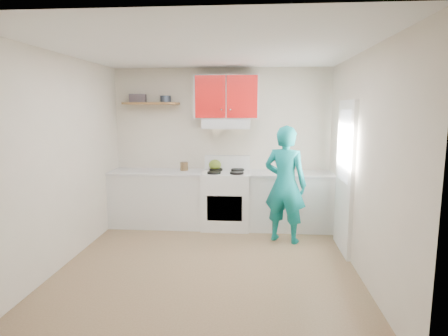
# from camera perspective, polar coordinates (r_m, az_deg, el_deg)

# --- Properties ---
(floor) EXTENTS (3.80, 3.80, 0.00)m
(floor) POSITION_cam_1_polar(r_m,az_deg,el_deg) (4.91, -2.34, -14.39)
(floor) COLOR brown
(floor) RESTS_ON ground
(ceiling) EXTENTS (3.60, 3.80, 0.04)m
(ceiling) POSITION_cam_1_polar(r_m,az_deg,el_deg) (4.55, -2.56, 17.23)
(ceiling) COLOR white
(ceiling) RESTS_ON floor
(back_wall) EXTENTS (3.60, 0.04, 2.60)m
(back_wall) POSITION_cam_1_polar(r_m,az_deg,el_deg) (6.43, -0.35, 3.21)
(back_wall) COLOR beige
(back_wall) RESTS_ON floor
(front_wall) EXTENTS (3.60, 0.04, 2.60)m
(front_wall) POSITION_cam_1_polar(r_m,az_deg,el_deg) (2.71, -7.44, -4.89)
(front_wall) COLOR beige
(front_wall) RESTS_ON floor
(left_wall) EXTENTS (0.04, 3.80, 2.60)m
(left_wall) POSITION_cam_1_polar(r_m,az_deg,el_deg) (5.10, -22.96, 0.98)
(left_wall) COLOR beige
(left_wall) RESTS_ON floor
(right_wall) EXTENTS (0.04, 3.80, 2.60)m
(right_wall) POSITION_cam_1_polar(r_m,az_deg,el_deg) (4.68, 19.97, 0.51)
(right_wall) COLOR beige
(right_wall) RESTS_ON floor
(door) EXTENTS (0.05, 0.85, 2.05)m
(door) POSITION_cam_1_polar(r_m,az_deg,el_deg) (5.39, 17.62, -1.28)
(door) COLOR white
(door) RESTS_ON floor
(door_glass) EXTENTS (0.01, 0.55, 0.95)m
(door_glass) POSITION_cam_1_polar(r_m,az_deg,el_deg) (5.33, 17.56, 3.22)
(door_glass) COLOR white
(door_glass) RESTS_ON door
(counter_left) EXTENTS (1.52, 0.60, 0.90)m
(counter_left) POSITION_cam_1_polar(r_m,az_deg,el_deg) (6.45, -9.85, -4.56)
(counter_left) COLOR silver
(counter_left) RESTS_ON floor
(counter_right) EXTENTS (1.32, 0.60, 0.90)m
(counter_right) POSITION_cam_1_polar(r_m,az_deg,el_deg) (6.28, 9.87, -4.94)
(counter_right) COLOR silver
(counter_right) RESTS_ON floor
(stove) EXTENTS (0.76, 0.65, 0.92)m
(stove) POSITION_cam_1_polar(r_m,az_deg,el_deg) (6.24, 0.31, -4.79)
(stove) COLOR white
(stove) RESTS_ON floor
(range_hood) EXTENTS (0.76, 0.44, 0.15)m
(range_hood) POSITION_cam_1_polar(r_m,az_deg,el_deg) (6.17, 0.40, 6.65)
(range_hood) COLOR silver
(range_hood) RESTS_ON back_wall
(upper_cabinets) EXTENTS (1.02, 0.33, 0.70)m
(upper_cabinets) POSITION_cam_1_polar(r_m,az_deg,el_deg) (6.23, 0.44, 10.58)
(upper_cabinets) COLOR red
(upper_cabinets) RESTS_ON back_wall
(shelf) EXTENTS (0.90, 0.30, 0.04)m
(shelf) POSITION_cam_1_polar(r_m,az_deg,el_deg) (6.45, -10.85, 9.48)
(shelf) COLOR brown
(shelf) RESTS_ON back_wall
(books) EXTENTS (0.29, 0.22, 0.14)m
(books) POSITION_cam_1_polar(r_m,az_deg,el_deg) (6.55, -12.77, 10.15)
(books) COLOR #483F46
(books) RESTS_ON shelf
(tin) EXTENTS (0.20, 0.20, 0.11)m
(tin) POSITION_cam_1_polar(r_m,az_deg,el_deg) (6.42, -8.74, 10.17)
(tin) COLOR #333D4C
(tin) RESTS_ON shelf
(kettle) EXTENTS (0.27, 0.27, 0.18)m
(kettle) POSITION_cam_1_polar(r_m,az_deg,el_deg) (6.34, -1.36, 0.47)
(kettle) COLOR #5C701F
(kettle) RESTS_ON stove
(crock) EXTENTS (0.18, 0.18, 0.16)m
(crock) POSITION_cam_1_polar(r_m,az_deg,el_deg) (6.33, -5.99, 0.15)
(crock) COLOR #503C23
(crock) RESTS_ON counter_left
(cutting_board) EXTENTS (0.30, 0.22, 0.02)m
(cutting_board) POSITION_cam_1_polar(r_m,az_deg,el_deg) (6.16, 6.16, -0.77)
(cutting_board) COLOR olive
(cutting_board) RESTS_ON counter_right
(silicone_mat) EXTENTS (0.40, 0.36, 0.01)m
(silicone_mat) POSITION_cam_1_polar(r_m,az_deg,el_deg) (6.15, 13.60, -1.03)
(silicone_mat) COLOR red
(silicone_mat) RESTS_ON counter_right
(person) EXTENTS (0.73, 0.61, 1.70)m
(person) POSITION_cam_1_polar(r_m,az_deg,el_deg) (5.58, 9.14, -2.43)
(person) COLOR #0E7E7F
(person) RESTS_ON floor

